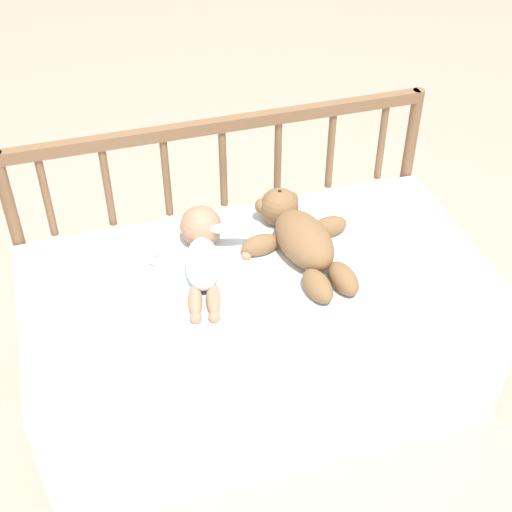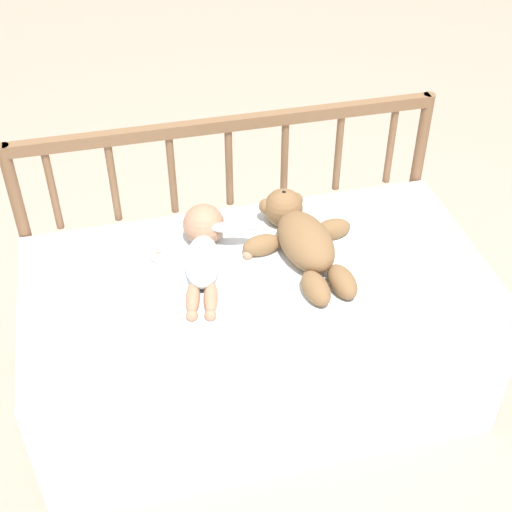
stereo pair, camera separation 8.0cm
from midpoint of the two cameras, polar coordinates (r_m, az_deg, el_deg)
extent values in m
plane|color=tan|center=(2.26, 1.11, -10.42)|extent=(12.00, 12.00, 0.00)
cube|color=silver|center=(2.09, 1.19, -6.38)|extent=(1.26, 0.65, 0.46)
cylinder|color=brown|center=(2.22, -16.62, 0.11)|extent=(0.04, 0.04, 0.75)
cylinder|color=brown|center=(2.42, 13.29, 4.52)|extent=(0.04, 0.04, 0.75)
cube|color=brown|center=(2.05, -1.13, 10.50)|extent=(1.23, 0.03, 0.04)
cylinder|color=brown|center=(2.09, -14.90, 5.02)|extent=(0.02, 0.02, 0.26)
cylinder|color=brown|center=(2.09, -10.27, 5.74)|extent=(0.02, 0.02, 0.26)
cylinder|color=brown|center=(2.10, -5.65, 6.43)|extent=(0.02, 0.02, 0.26)
cylinder|color=brown|center=(2.12, -1.08, 7.06)|extent=(0.02, 0.02, 0.26)
cylinder|color=brown|center=(2.16, 3.36, 7.63)|extent=(0.02, 0.02, 0.26)
cylinder|color=brown|center=(2.21, 7.64, 8.13)|extent=(0.02, 0.02, 0.26)
cylinder|color=brown|center=(2.27, 11.72, 8.57)|extent=(0.02, 0.02, 0.26)
cube|color=white|center=(1.96, 1.11, -0.69)|extent=(0.80, 0.52, 0.01)
ellipsoid|color=olive|center=(1.96, 5.15, 1.16)|extent=(0.16, 0.26, 0.11)
sphere|color=olive|center=(2.08, 3.31, 3.85)|extent=(0.11, 0.11, 0.11)
sphere|color=beige|center=(2.06, 3.34, 4.56)|extent=(0.05, 0.05, 0.05)
sphere|color=black|center=(2.05, 3.37, 5.01)|extent=(0.02, 0.02, 0.02)
sphere|color=olive|center=(2.08, 1.95, 3.98)|extent=(0.05, 0.05, 0.05)
sphere|color=olive|center=(2.11, 4.26, 4.46)|extent=(0.05, 0.05, 0.05)
ellipsoid|color=olive|center=(1.98, 1.62, 0.85)|extent=(0.12, 0.07, 0.06)
ellipsoid|color=olive|center=(2.05, 7.23, 2.11)|extent=(0.12, 0.07, 0.06)
ellipsoid|color=olive|center=(1.85, 6.03, -2.61)|extent=(0.08, 0.13, 0.07)
ellipsoid|color=olive|center=(1.88, 8.12, -2.07)|extent=(0.08, 0.13, 0.07)
ellipsoid|color=white|center=(1.91, -3.11, -0.47)|extent=(0.13, 0.21, 0.08)
sphere|color=tan|center=(2.01, -3.08, 2.50)|extent=(0.12, 0.12, 0.12)
ellipsoid|color=white|center=(1.97, -5.52, -0.17)|extent=(0.13, 0.06, 0.03)
ellipsoid|color=white|center=(1.96, -0.65, 2.28)|extent=(0.13, 0.06, 0.03)
sphere|color=tan|center=(1.98, -6.60, -0.07)|extent=(0.03, 0.03, 0.03)
sphere|color=tan|center=(1.97, 0.49, 0.07)|extent=(0.03, 0.03, 0.03)
ellipsoid|color=tan|center=(1.84, -3.85, -3.38)|extent=(0.06, 0.13, 0.04)
ellipsoid|color=tan|center=(1.84, -2.39, -3.36)|extent=(0.06, 0.13, 0.04)
sphere|color=tan|center=(1.80, -3.88, -4.80)|extent=(0.03, 0.03, 0.03)
sphere|color=tan|center=(1.80, -2.39, -4.77)|extent=(0.03, 0.03, 0.03)
camera|label=1|loc=(0.04, -88.80, 1.00)|focal=50.00mm
camera|label=2|loc=(0.04, 91.20, -1.00)|focal=50.00mm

